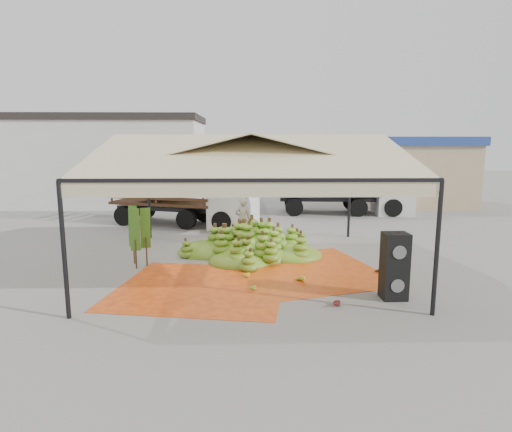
{
  "coord_description": "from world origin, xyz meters",
  "views": [
    {
      "loc": [
        -0.11,
        -12.89,
        3.77
      ],
      "look_at": [
        0.2,
        1.5,
        1.3
      ],
      "focal_mm": 30.0,
      "sensor_mm": 36.0,
      "label": 1
    }
  ],
  "objects_px": {
    "banana_heap": "(252,239)",
    "speaker_stack": "(394,266)",
    "truck_left": "(190,195)",
    "vendor": "(243,219)",
    "truck_right": "(350,186)"
  },
  "relations": [
    {
      "from": "speaker_stack",
      "to": "vendor",
      "type": "relative_size",
      "value": 0.99
    },
    {
      "from": "banana_heap",
      "to": "speaker_stack",
      "type": "height_order",
      "value": "speaker_stack"
    },
    {
      "from": "truck_left",
      "to": "vendor",
      "type": "bearing_deg",
      "value": -35.16
    },
    {
      "from": "truck_right",
      "to": "truck_left",
      "type": "bearing_deg",
      "value": -155.02
    },
    {
      "from": "truck_right",
      "to": "banana_heap",
      "type": "bearing_deg",
      "value": -118.23
    },
    {
      "from": "truck_left",
      "to": "speaker_stack",
      "type": "bearing_deg",
      "value": -39.89
    },
    {
      "from": "banana_heap",
      "to": "truck_right",
      "type": "xyz_separation_m",
      "value": [
        5.39,
        8.62,
        0.91
      ]
    },
    {
      "from": "truck_left",
      "to": "banana_heap",
      "type": "bearing_deg",
      "value": -45.41
    },
    {
      "from": "speaker_stack",
      "to": "truck_right",
      "type": "relative_size",
      "value": 0.23
    },
    {
      "from": "speaker_stack",
      "to": "truck_left",
      "type": "height_order",
      "value": "truck_left"
    },
    {
      "from": "speaker_stack",
      "to": "truck_left",
      "type": "xyz_separation_m",
      "value": [
        -6.21,
        9.69,
        0.58
      ]
    },
    {
      "from": "vendor",
      "to": "truck_left",
      "type": "bearing_deg",
      "value": -61.29
    },
    {
      "from": "banana_heap",
      "to": "vendor",
      "type": "height_order",
      "value": "vendor"
    },
    {
      "from": "banana_heap",
      "to": "speaker_stack",
      "type": "bearing_deg",
      "value": -51.15
    },
    {
      "from": "vendor",
      "to": "truck_left",
      "type": "relative_size",
      "value": 0.24
    }
  ]
}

